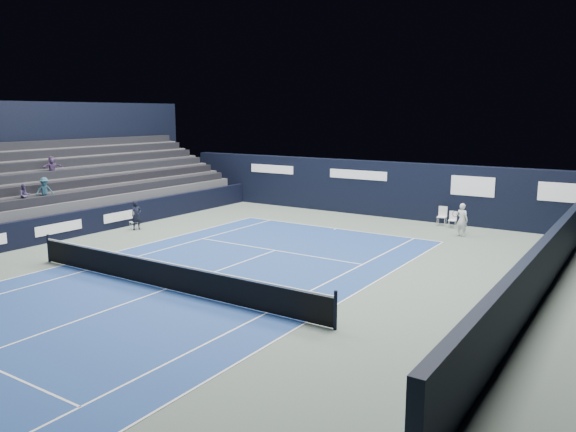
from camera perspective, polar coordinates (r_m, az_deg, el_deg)
name	(u,v)px	position (r m, az deg, el deg)	size (l,w,h in m)	color
ground	(206,275)	(20.64, -8.31, -5.96)	(48.00, 48.00, 0.00)	#57675C
court_surface	(166,289)	(19.26, -12.29, -7.28)	(10.97, 23.77, 0.01)	navy
enclosure_wall_right	(540,270)	(19.55, 24.26, -4.98)	(0.30, 22.00, 1.80)	black
folding_chair_back_a	(442,215)	(30.23, 15.41, 0.13)	(0.48, 0.47, 1.00)	silver
folding_chair_back_b	(453,218)	(29.80, 16.39, -0.23)	(0.43, 0.41, 0.86)	white
line_judge_chair	(135,220)	(29.22, -15.27, -0.42)	(0.47, 0.47, 0.82)	white
line_judge	(136,215)	(29.05, -15.14, 0.06)	(0.54, 0.35, 1.47)	black
court_markings	(166,289)	(19.26, -12.29, -7.26)	(11.03, 23.83, 0.00)	white
tennis_net	(165,275)	(19.11, -12.35, -5.84)	(12.90, 0.10, 1.10)	black
back_sponsor_wall	(376,188)	(32.36, 8.91, 2.80)	(26.00, 0.63, 3.10)	black
side_barrier_left	(117,216)	(29.90, -16.95, -0.01)	(0.33, 22.00, 1.20)	black
spectator_stand	(85,183)	(33.27, -19.92, 3.20)	(6.00, 18.00, 6.40)	#454648
tennis_player	(462,220)	(27.84, 17.25, -0.36)	(0.64, 0.85, 1.59)	silver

